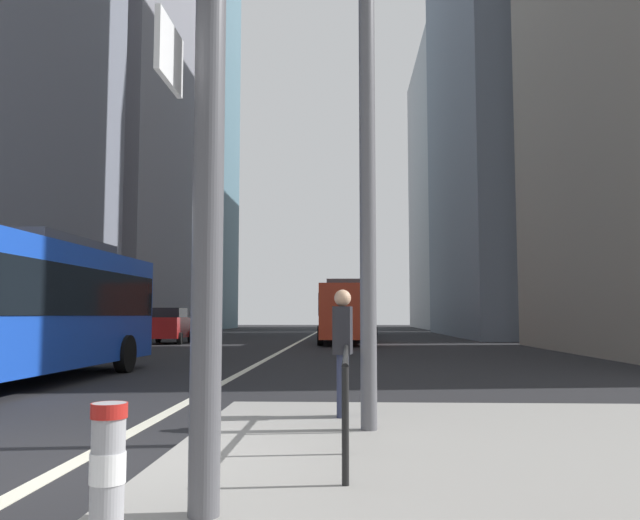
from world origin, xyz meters
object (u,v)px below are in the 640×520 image
object	(u,v)px
car_receding_far	(358,323)
street_lamp_post	(366,18)
city_bus_red_receding	(343,310)
car_receding_near	(363,322)
city_bus_blue_oncoming	(12,301)
pedestrian_waiting	(343,345)
bollard_left	(107,479)
car_oncoming_mid	(169,325)

from	to	relation	value
car_receding_far	street_lamp_post	size ratio (longest dim) A/B	0.58
city_bus_red_receding	car_receding_near	xyz separation A→B (m)	(1.45, 14.53, -0.85)
city_bus_blue_oncoming	pedestrian_waiting	xyz separation A→B (m)	(7.18, -4.79, -0.72)
city_bus_blue_oncoming	pedestrian_waiting	size ratio (longest dim) A/B	6.62
city_bus_red_receding	bollard_left	bearing A→B (deg)	-91.73
street_lamp_post	bollard_left	distance (m)	6.63
car_oncoming_mid	city_bus_red_receding	bearing A→B (deg)	7.82
car_receding_far	pedestrian_waiting	size ratio (longest dim) A/B	2.69
city_bus_blue_oncoming	street_lamp_post	bearing A→B (deg)	-37.69
car_receding_far	pedestrian_waiting	world-z (taller)	car_receding_far
bollard_left	car_receding_near	bearing A→B (deg)	87.07
car_oncoming_mid	bollard_left	size ratio (longest dim) A/B	4.77
car_receding_near	bollard_left	size ratio (longest dim) A/B	4.53
city_bus_red_receding	car_receding_far	world-z (taller)	city_bus_red_receding
city_bus_red_receding	pedestrian_waiting	size ratio (longest dim) A/B	6.40
bollard_left	pedestrian_waiting	world-z (taller)	pedestrian_waiting
city_bus_blue_oncoming	car_oncoming_mid	distance (m)	21.94
car_oncoming_mid	street_lamp_post	bearing A→B (deg)	-69.98
city_bus_blue_oncoming	street_lamp_post	distance (m)	10.08
city_bus_red_receding	pedestrian_waiting	bearing A→B (deg)	-89.56
city_bus_blue_oncoming	car_receding_far	distance (m)	34.75
city_bus_red_receding	car_receding_near	bearing A→B (deg)	84.30
street_lamp_post	car_receding_far	bearing A→B (deg)	89.24
car_receding_near	street_lamp_post	distance (m)	43.62
city_bus_red_receding	car_oncoming_mid	world-z (taller)	city_bus_red_receding
city_bus_red_receding	bollard_left	size ratio (longest dim) A/B	12.29
car_receding_far	pedestrian_waiting	distance (m)	38.60
city_bus_blue_oncoming	city_bus_red_receding	distance (m)	24.11
car_receding_near	car_receding_far	distance (m)	3.83
bollard_left	pedestrian_waiting	distance (m)	5.64
city_bus_blue_oncoming	pedestrian_waiting	bearing A→B (deg)	-33.74
car_receding_near	street_lamp_post	size ratio (longest dim) A/B	0.51
city_bus_red_receding	street_lamp_post	bearing A→B (deg)	-88.94
city_bus_blue_oncoming	car_receding_far	size ratio (longest dim) A/B	2.46
street_lamp_post	car_oncoming_mid	bearing A→B (deg)	110.02
car_receding_near	pedestrian_waiting	size ratio (longest dim) A/B	2.36
city_bus_blue_oncoming	car_receding_near	distance (m)	38.55
bollard_left	city_bus_red_receding	bearing A→B (deg)	88.27
car_oncoming_mid	street_lamp_post	world-z (taller)	street_lamp_post
city_bus_blue_oncoming	city_bus_red_receding	world-z (taller)	same
city_bus_blue_oncoming	city_bus_red_receding	bearing A→B (deg)	73.22
city_bus_red_receding	car_receding_near	distance (m)	14.62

